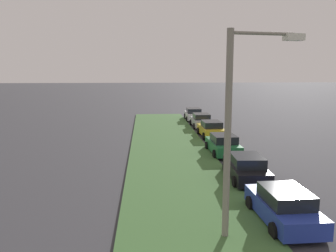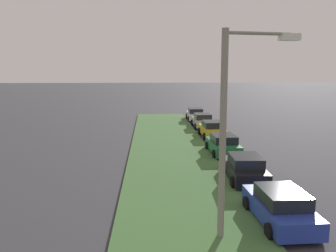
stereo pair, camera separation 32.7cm
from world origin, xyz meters
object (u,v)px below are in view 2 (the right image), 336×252
Objects in this scene: parked_car_green at (223,145)px; parked_car_white at (195,114)px; streetlight at (233,120)px; parked_car_yellow at (212,129)px; parked_car_blue at (280,207)px; parked_car_silver at (202,121)px; parked_car_black at (245,168)px.

parked_car_green is 17.22m from parked_car_white.
streetlight is (-29.95, 2.68, 3.67)m from parked_car_white.
streetlight reaches higher than parked_car_yellow.
parked_car_white is at bearing -2.48° from parked_car_blue.
parked_car_blue and parked_car_green have the same top height.
parked_car_black is at bearing 178.59° from parked_car_silver.
parked_car_blue is 28.89m from parked_car_white.
parked_car_yellow is (6.59, -0.37, 0.00)m from parked_car_green.
parked_car_silver is (23.67, -0.48, 0.00)m from parked_car_blue.
parked_car_yellow and parked_car_silver have the same top height.
parked_car_white is at bearing -0.81° from parked_car_yellow.
parked_car_white is (23.38, -0.32, 0.00)m from parked_car_black.
parked_car_silver and parked_car_white have the same top height.
parked_car_green is at bearing -2.50° from parked_car_blue.
parked_car_green is at bearing 178.36° from parked_car_silver.
parked_car_blue and parked_car_silver have the same top height.
parked_car_green is (6.16, -0.09, 0.00)m from parked_car_black.
parked_car_black is at bearing 177.95° from parked_car_green.
parked_car_blue is 1.00× the size of parked_car_green.
parked_car_yellow is 5.41m from parked_car_silver.
parked_car_black is 1.01× the size of parked_car_green.
parked_car_green and parked_car_white have the same top height.
parked_car_black is 1.01× the size of parked_car_white.
parked_car_silver is 0.99× the size of parked_car_white.
parked_car_blue and parked_car_yellow have the same top height.
parked_car_black and parked_car_silver have the same top height.
parked_car_black is (5.51, -0.08, 0.00)m from parked_car_blue.
parked_car_silver is at bearing -6.37° from streetlight.
parked_car_green is 1.00× the size of parked_car_white.
parked_car_green is 12.00m from parked_car_silver.
parked_car_silver is at bearing -177.63° from parked_car_white.
parked_car_silver is at bearing -2.86° from parked_car_blue.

